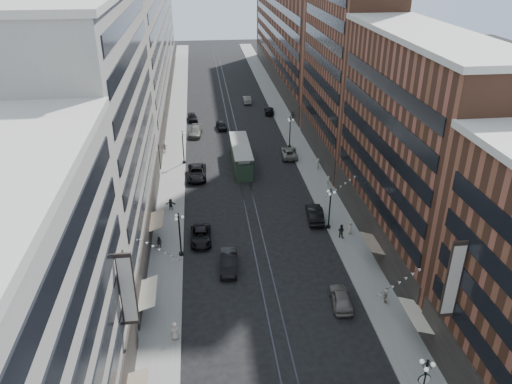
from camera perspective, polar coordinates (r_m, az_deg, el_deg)
name	(u,v)px	position (r m, az deg, el deg)	size (l,w,h in m)	color
ground	(238,150)	(87.51, -2.12, 4.81)	(220.00, 220.00, 0.00)	black
sidewalk_west	(176,133)	(96.73, -9.17, 6.70)	(4.00, 180.00, 0.15)	gray
sidewalk_east	(290,128)	(98.13, 3.86, 7.28)	(4.00, 180.00, 0.15)	gray
rail_west	(230,131)	(96.79, -3.03, 6.99)	(0.12, 180.00, 0.02)	#2D2D33
rail_east	(237,131)	(96.88, -2.20, 7.02)	(0.12, 180.00, 0.02)	#2D2D33
building_west_near	(15,384)	(31.96, -25.80, -19.13)	(8.00, 30.00, 22.00)	gray
building_west_mid	(103,129)	(58.10, -17.11, 6.84)	(8.00, 36.00, 28.00)	gray
building_west_far	(148,40)	(119.10, -12.29, 16.65)	(8.00, 90.00, 26.00)	gray
building_east_mid	(413,150)	(57.98, 17.50, 4.63)	(8.00, 30.00, 24.00)	brown
building_east_tower	(349,27)	(81.24, 10.54, 18.08)	(8.00, 26.00, 42.00)	brown
building_east_far	(290,35)	(129.75, 3.91, 17.50)	(8.00, 72.00, 24.00)	brown
lamppost_sw_far	(180,233)	(57.24, -8.72, -4.65)	(1.03, 1.14, 5.52)	black
lamppost_sw_mid	(183,146)	(81.55, -8.34, 5.20)	(1.03, 1.14, 5.52)	black
lamppost_se_near	(423,384)	(41.51, 18.57, -20.12)	(1.08, 1.14, 5.52)	black
lamppost_se_far	(330,207)	(62.56, 8.43, -1.74)	(1.03, 1.14, 5.52)	black
lamppost_se_mid	(290,131)	(87.55, 3.90, 6.94)	(1.03, 1.14, 5.52)	black
streetcar	(241,156)	(80.65, -1.74, 4.13)	(2.87, 12.95, 3.58)	#263C29
car_2	(201,236)	(60.91, -6.32, -5.01)	(2.44, 5.29, 1.47)	black
car_4	(341,298)	(51.50, 9.68, -11.86)	(1.90, 4.73, 1.61)	slate
car_5	(229,262)	(55.76, -3.13, -8.01)	(1.83, 5.26, 1.73)	black
pedestrian_1	(175,331)	(47.43, -9.26, -15.40)	(0.87, 0.48, 1.79)	beige
pedestrian_2	(159,243)	(60.05, -10.99, -5.70)	(0.73, 0.40, 1.49)	black
pedestrian_4	(386,295)	(52.39, 14.60, -11.31)	(1.07, 0.49, 1.83)	#A49988
car_7	(197,173)	(77.10, -6.78, 2.20)	(2.87, 6.22, 1.73)	black
car_8	(196,132)	(94.71, -6.92, 6.87)	(2.17, 5.34, 1.55)	#68665D
car_9	(193,117)	(103.19, -7.26, 8.50)	(1.74, 4.33, 1.48)	black
car_10	(315,214)	(65.41, 6.73, -2.48)	(1.90, 5.44, 1.79)	black
car_11	(289,153)	(84.53, 3.80, 4.52)	(2.53, 5.50, 1.53)	slate
car_12	(269,110)	(106.88, 1.52, 9.32)	(1.94, 4.77, 1.38)	black
car_13	(221,126)	(97.67, -3.98, 7.59)	(1.72, 4.27, 1.45)	black
car_14	(247,99)	(114.30, -1.04, 10.53)	(1.65, 4.74, 1.56)	slate
pedestrian_5	(171,204)	(68.21, -9.73, -1.37)	(1.45, 0.42, 1.56)	black
pedestrian_6	(165,148)	(87.19, -10.37, 5.01)	(1.00, 0.46, 1.71)	#B1A893
pedestrian_7	(341,231)	(61.82, 9.70, -4.41)	(0.87, 0.48, 1.78)	black
pedestrian_8	(318,164)	(79.75, 7.06, 3.22)	(0.68, 0.45, 1.88)	beige
pedestrian_9	(293,116)	(102.49, 4.20, 8.68)	(1.13, 0.46, 1.74)	black
pedestrian_extra_0	(328,181)	(74.40, 8.25, 1.25)	(0.60, 0.39, 1.64)	#B4A795
pedestrian_extra_1	(350,228)	(62.83, 10.71, -4.04)	(0.80, 0.43, 1.63)	#AAA38D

